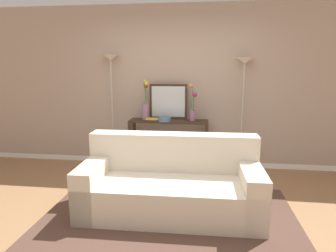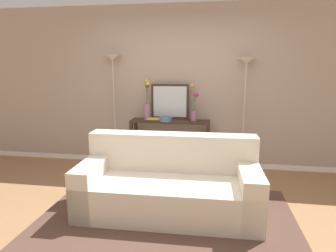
# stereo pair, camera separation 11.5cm
# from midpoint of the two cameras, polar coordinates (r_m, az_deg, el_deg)

# --- Properties ---
(ground_plane) EXTENTS (16.00, 16.00, 0.02)m
(ground_plane) POSITION_cam_midpoint_polar(r_m,az_deg,el_deg) (3.41, -1.21, -18.28)
(ground_plane) COLOR #936B47
(back_wall) EXTENTS (12.00, 0.15, 2.67)m
(back_wall) POSITION_cam_midpoint_polar(r_m,az_deg,el_deg) (4.93, 2.86, 7.50)
(back_wall) COLOR white
(back_wall) RESTS_ON ground
(area_rug) EXTENTS (2.86, 1.81, 0.01)m
(area_rug) POSITION_cam_midpoint_polar(r_m,az_deg,el_deg) (3.48, 0.84, -17.32)
(area_rug) COLOR #51382D
(area_rug) RESTS_ON ground
(couch) EXTENTS (2.06, 0.95, 0.88)m
(couch) POSITION_cam_midpoint_polar(r_m,az_deg,el_deg) (3.49, 1.22, -11.63)
(couch) COLOR beige
(couch) RESTS_ON ground
(console_table) EXTENTS (1.28, 0.33, 0.83)m
(console_table) POSITION_cam_midpoint_polar(r_m,az_deg,el_deg) (4.75, 1.10, -2.02)
(console_table) COLOR #382619
(console_table) RESTS_ON ground
(floor_lamp_left) EXTENTS (0.28, 0.28, 1.88)m
(floor_lamp_left) POSITION_cam_midpoint_polar(r_m,az_deg,el_deg) (4.95, -10.05, 9.02)
(floor_lamp_left) COLOR #B7B2A8
(floor_lamp_left) RESTS_ON ground
(floor_lamp_right) EXTENTS (0.28, 0.28, 1.82)m
(floor_lamp_right) POSITION_cam_midpoint_polar(r_m,az_deg,el_deg) (4.71, 15.64, 8.13)
(floor_lamp_right) COLOR #B7B2A8
(floor_lamp_right) RESTS_ON ground
(wall_mirror) EXTENTS (0.62, 0.02, 0.57)m
(wall_mirror) POSITION_cam_midpoint_polar(r_m,az_deg,el_deg) (4.79, 1.06, 4.80)
(wall_mirror) COLOR #382619
(wall_mirror) RESTS_ON console_table
(vase_tall_flowers) EXTENTS (0.11, 0.13, 0.65)m
(vase_tall_flowers) POSITION_cam_midpoint_polar(r_m,az_deg,el_deg) (4.73, -3.43, 3.95)
(vase_tall_flowers) COLOR gray
(vase_tall_flowers) RESTS_ON console_table
(vase_short_flowers) EXTENTS (0.13, 0.10, 0.59)m
(vase_short_flowers) POSITION_cam_midpoint_polar(r_m,az_deg,el_deg) (4.64, 5.87, 3.78)
(vase_short_flowers) COLOR gray
(vase_short_flowers) RESTS_ON console_table
(fruit_bowl) EXTENTS (0.20, 0.20, 0.07)m
(fruit_bowl) POSITION_cam_midpoint_polar(r_m,az_deg,el_deg) (4.60, 0.26, 1.34)
(fruit_bowl) COLOR #4C7093
(fruit_bowl) RESTS_ON console_table
(book_stack) EXTENTS (0.23, 0.16, 0.04)m
(book_stack) POSITION_cam_midpoint_polar(r_m,az_deg,el_deg) (4.65, -2.08, 1.28)
(book_stack) COLOR #2D2D33
(book_stack) RESTS_ON console_table
(book_row_under_console) EXTENTS (0.36, 0.18, 0.13)m
(book_row_under_console) POSITION_cam_midpoint_polar(r_m,az_deg,el_deg) (4.95, -2.96, -7.59)
(book_row_under_console) COLOR slate
(book_row_under_console) RESTS_ON ground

